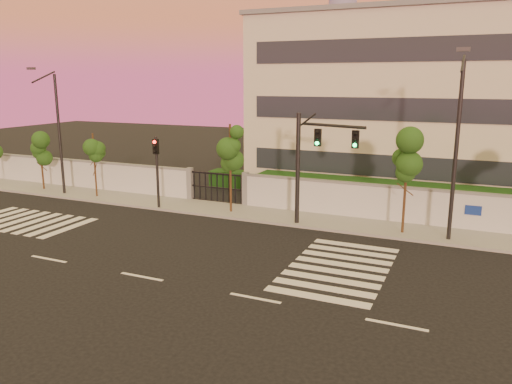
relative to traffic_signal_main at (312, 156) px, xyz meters
The scene contains 14 objects.
ground 10.98m from the traffic_signal_main, 113.01° to the right, with size 120.00×120.00×0.00m, color black.
sidewalk 5.60m from the traffic_signal_main, 165.65° to the left, with size 60.00×3.00×0.15m, color gray.
perimeter_wall 5.42m from the traffic_signal_main, 147.16° to the left, with size 60.00×0.36×2.20m.
hedge_row 6.71m from the traffic_signal_main, 118.47° to the left, with size 41.00×4.25×1.80m.
institutional_building 13.67m from the traffic_signal_main, 68.31° to the left, with size 24.40×12.40×12.25m.
road_markings 8.87m from the traffic_signal_main, 134.44° to the right, with size 57.00×7.62×0.02m.
street_tree_b 20.20m from the traffic_signal_main, behind, with size 1.59×1.26×4.18m.
street_tree_c 15.14m from the traffic_signal_main, behind, with size 1.43×1.14×4.36m.
street_tree_d 5.14m from the traffic_signal_main, behind, with size 1.62×1.29×5.30m.
street_tree_e 4.81m from the traffic_signal_main, ahead, with size 1.63×1.30×5.22m.
traffic_signal_main is the anchor object (origin of this frame).
traffic_signal_secondary 9.65m from the traffic_signal_main, behind, with size 0.35×0.34×4.48m.
streetlight_west 17.82m from the traffic_signal_main, behind, with size 0.51×2.05×8.52m.
streetlight_east 7.06m from the traffic_signal_main, ahead, with size 0.54×2.18×9.07m.
Camera 1 is at (11.83, -15.35, 7.73)m, focal length 35.00 mm.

